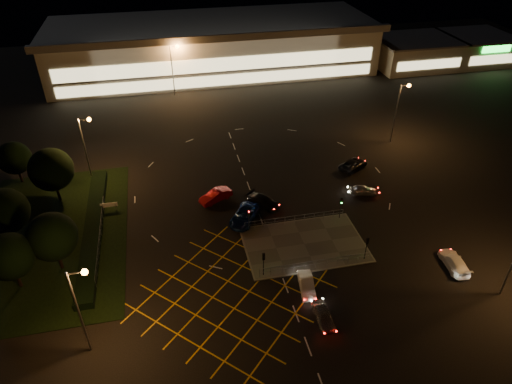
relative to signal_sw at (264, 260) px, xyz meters
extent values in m
plane|color=black|center=(4.00, 5.99, -2.37)|extent=(180.00, 180.00, 0.00)
cube|color=#4C4944|center=(6.00, 3.99, -2.31)|extent=(14.00, 9.00, 0.12)
cube|color=black|center=(-24.00, 11.99, -2.33)|extent=(18.00, 30.00, 0.08)
cube|color=black|center=(-19.00, 11.99, -1.87)|extent=(2.00, 26.00, 1.00)
cube|color=beige|center=(4.00, 67.99, 2.63)|extent=(70.00, 25.00, 10.00)
cube|color=slate|center=(4.00, 67.99, 7.83)|extent=(72.00, 26.50, 0.60)
cube|color=#FFEAA5|center=(4.00, 55.44, 2.63)|extent=(66.00, 0.20, 3.00)
cube|color=#FFEAA5|center=(4.00, 55.44, -0.57)|extent=(66.00, 0.20, 2.20)
cube|color=beige|center=(50.00, 59.99, 0.63)|extent=(18.00, 14.00, 6.00)
cube|color=slate|center=(50.00, 59.99, 3.78)|extent=(18.80, 14.80, 0.40)
cube|color=#FFEAA5|center=(50.00, 52.94, 0.23)|extent=(15.30, 0.20, 2.00)
cube|color=beige|center=(66.00, 59.99, 0.63)|extent=(14.00, 14.00, 6.00)
cube|color=slate|center=(66.00, 59.99, 3.78)|extent=(14.80, 14.80, 0.40)
cube|color=#FFEAA5|center=(66.00, 52.94, 0.23)|extent=(11.90, 0.20, 2.00)
cube|color=#19E533|center=(66.00, 52.84, 2.63)|extent=(7.00, 0.30, 1.40)
cylinder|color=slate|center=(-18.00, -6.01, 2.63)|extent=(0.20, 0.20, 10.00)
cylinder|color=slate|center=(-17.30, -6.01, 7.43)|extent=(1.40, 0.12, 0.12)
sphere|color=orange|center=(-16.60, -6.01, 7.38)|extent=(0.56, 0.56, 0.56)
cylinder|color=slate|center=(-20.00, 23.99, 2.63)|extent=(0.20, 0.20, 10.00)
cylinder|color=slate|center=(-19.30, 23.99, 7.43)|extent=(1.40, 0.12, 0.12)
sphere|color=orange|center=(-18.60, 23.99, 7.38)|extent=(0.56, 0.56, 0.56)
cylinder|color=slate|center=(28.00, 25.99, 2.63)|extent=(0.20, 0.20, 10.00)
cylinder|color=slate|center=(28.70, 25.99, 7.43)|extent=(1.40, 0.12, 0.12)
sphere|color=orange|center=(29.40, 25.99, 7.38)|extent=(0.56, 0.56, 0.56)
cylinder|color=slate|center=(-6.00, 53.99, 2.63)|extent=(0.20, 0.20, 10.00)
cylinder|color=slate|center=(-5.30, 53.99, 7.43)|extent=(1.40, 0.12, 0.12)
sphere|color=orange|center=(-4.60, 53.99, 7.38)|extent=(0.56, 0.56, 0.56)
cylinder|color=slate|center=(34.00, 55.99, 2.63)|extent=(0.20, 0.20, 10.00)
cylinder|color=slate|center=(34.70, 55.99, 7.43)|extent=(1.40, 0.12, 0.12)
sphere|color=orange|center=(35.40, 55.99, 7.38)|extent=(0.56, 0.56, 0.56)
cylinder|color=black|center=(0.00, -0.01, -0.75)|extent=(0.10, 0.10, 3.00)
cube|color=black|center=(0.00, -0.01, 0.45)|extent=(0.28, 0.18, 0.90)
sphere|color=#19FF33|center=(0.00, 0.12, 0.45)|extent=(0.16, 0.16, 0.16)
cylinder|color=black|center=(12.00, -0.01, -0.75)|extent=(0.10, 0.10, 3.00)
cube|color=black|center=(12.00, -0.01, 0.45)|extent=(0.28, 0.18, 0.90)
sphere|color=#19FF33|center=(12.00, 0.12, 0.45)|extent=(0.16, 0.16, 0.16)
cylinder|color=black|center=(0.00, 7.99, -0.75)|extent=(0.10, 0.10, 3.00)
cube|color=black|center=(0.00, 7.99, 0.45)|extent=(0.28, 0.18, 0.90)
sphere|color=#FF0C0C|center=(0.00, 7.86, 0.45)|extent=(0.16, 0.16, 0.16)
cylinder|color=black|center=(12.00, 7.99, -0.75)|extent=(0.10, 0.10, 3.00)
cube|color=black|center=(12.00, 7.99, 0.45)|extent=(0.28, 0.18, 0.90)
sphere|color=#19FF33|center=(12.00, 7.86, 0.45)|extent=(0.16, 0.16, 0.16)
cylinder|color=black|center=(-26.00, 3.99, -1.11)|extent=(0.36, 0.36, 2.52)
sphere|color=black|center=(-26.00, 3.99, 1.97)|extent=(5.04, 5.04, 5.04)
cylinder|color=black|center=(-28.00, 11.99, -1.02)|extent=(0.36, 0.36, 2.70)
sphere|color=black|center=(-28.00, 11.99, 2.28)|extent=(5.40, 5.40, 5.40)
cylinder|color=black|center=(-24.00, 19.99, -0.93)|extent=(0.36, 0.36, 2.88)
sphere|color=black|center=(-24.00, 19.99, 2.59)|extent=(5.76, 5.76, 5.76)
cylinder|color=black|center=(-30.00, 25.99, -1.20)|extent=(0.36, 0.36, 2.34)
sphere|color=black|center=(-30.00, 25.99, 1.66)|extent=(4.68, 4.68, 4.68)
cylinder|color=black|center=(-22.00, 5.99, -1.02)|extent=(0.36, 0.36, 2.70)
sphere|color=black|center=(-22.00, 5.99, 2.28)|extent=(5.40, 5.40, 5.40)
imported|color=#AFB0B6|center=(4.42, -7.34, -1.70)|extent=(1.64, 3.95, 1.34)
imported|color=beige|center=(4.04, -3.01, -1.69)|extent=(1.96, 4.24, 1.35)
imported|color=navy|center=(-0.15, 10.17, -1.59)|extent=(5.17, 6.10, 1.55)
imported|color=black|center=(3.04, 12.81, -1.67)|extent=(4.60, 4.90, 1.39)
imported|color=#B4B5BB|center=(17.26, 12.59, -1.73)|extent=(4.03, 2.49, 1.28)
imported|color=maroon|center=(-3.11, 15.41, -1.60)|extent=(4.90, 3.59, 1.54)
imported|color=black|center=(18.54, 19.35, -1.68)|extent=(5.45, 4.48, 1.38)
imported|color=white|center=(21.42, -3.26, -1.65)|extent=(2.47, 5.08, 1.43)
camera|label=1|loc=(-8.61, -35.53, 34.03)|focal=32.00mm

